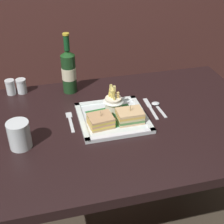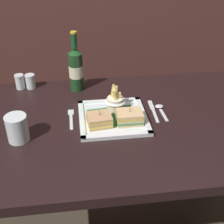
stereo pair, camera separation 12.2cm
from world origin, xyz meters
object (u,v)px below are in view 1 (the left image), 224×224
object	(u,v)px
fork	(70,121)
knife	(150,108)
square_plate	(113,118)
sandwich_half_right	(130,116)
sandwich_half_left	(101,121)
fries_cup	(113,101)
water_glass	(20,137)
salt_shaker	(11,88)
dining_table	(111,154)
spoon	(157,105)
pepper_shaker	(22,87)
beer_bottle	(69,71)

from	to	relation	value
fork	knife	size ratio (longest dim) A/B	0.84
square_plate	sandwich_half_right	distance (m)	0.08
sandwich_half_left	fries_cup	xyz separation A→B (m)	(0.07, 0.09, 0.02)
fries_cup	water_glass	bearing A→B (deg)	-159.63
sandwich_half_right	salt_shaker	distance (m)	0.58
dining_table	fork	xyz separation A→B (m)	(-0.16, 0.05, 0.17)
sandwich_half_left	spoon	bearing A→B (deg)	18.98
fork	water_glass	bearing A→B (deg)	-148.54
pepper_shaker	sandwich_half_right	bearing A→B (deg)	-41.32
knife	pepper_shaker	xyz separation A→B (m)	(-0.52, 0.27, 0.03)
dining_table	sandwich_half_left	bearing A→B (deg)	-151.42
sandwich_half_left	beer_bottle	bearing A→B (deg)	103.25
pepper_shaker	beer_bottle	bearing A→B (deg)	-10.48
dining_table	fries_cup	distance (m)	0.23
salt_shaker	beer_bottle	bearing A→B (deg)	-8.59
pepper_shaker	square_plate	bearing A→B (deg)	-41.94
sandwich_half_right	water_glass	bearing A→B (deg)	-174.01
sandwich_half_right	knife	xyz separation A→B (m)	(0.12, 0.09, -0.03)
sandwich_half_left	beer_bottle	size ratio (longest dim) A/B	0.36
fork	dining_table	bearing A→B (deg)	-16.30
fries_cup	water_glass	world-z (taller)	fries_cup
fries_cup	salt_shaker	xyz separation A→B (m)	(-0.41, 0.26, -0.02)
sandwich_half_right	fries_cup	distance (m)	0.11
fries_cup	square_plate	bearing A→B (deg)	-107.44
beer_bottle	salt_shaker	distance (m)	0.28
knife	sandwich_half_left	bearing A→B (deg)	-159.39
fries_cup	pepper_shaker	xyz separation A→B (m)	(-0.36, 0.26, -0.02)
fries_cup	pepper_shaker	world-z (taller)	fries_cup
dining_table	spoon	xyz separation A→B (m)	(0.22, 0.06, 0.17)
fork	salt_shaker	size ratio (longest dim) A/B	2.05
dining_table	square_plate	bearing A→B (deg)	62.22
sandwich_half_right	pepper_shaker	distance (m)	0.54
sandwich_half_left	water_glass	xyz separation A→B (m)	(-0.30, -0.04, 0.01)
square_plate	water_glass	world-z (taller)	water_glass
square_plate	pepper_shaker	xyz separation A→B (m)	(-0.35, 0.31, 0.02)
spoon	pepper_shaker	xyz separation A→B (m)	(-0.56, 0.27, 0.02)
beer_bottle	sandwich_half_right	bearing A→B (deg)	-58.95
spoon	salt_shaker	xyz separation A→B (m)	(-0.60, 0.27, 0.03)
beer_bottle	fork	distance (m)	0.27
spoon	salt_shaker	world-z (taller)	salt_shaker
beer_bottle	salt_shaker	world-z (taller)	beer_bottle
dining_table	spoon	size ratio (longest dim) A/B	10.49
water_glass	sandwich_half_right	bearing A→B (deg)	5.99
dining_table	knife	world-z (taller)	knife
square_plate	knife	distance (m)	0.18
spoon	fries_cup	bearing A→B (deg)	179.01
square_plate	sandwich_half_right	bearing A→B (deg)	-37.32
dining_table	pepper_shaker	bearing A→B (deg)	135.70
sandwich_half_left	fries_cup	bearing A→B (deg)	52.00
water_glass	pepper_shaker	bearing A→B (deg)	88.84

